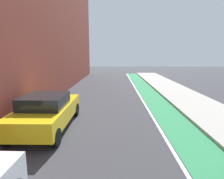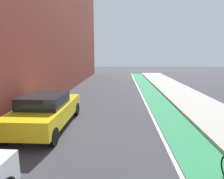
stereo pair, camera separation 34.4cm
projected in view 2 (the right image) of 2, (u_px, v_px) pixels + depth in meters
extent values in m
plane|color=#38383D|center=(114.00, 104.00, 12.49)|extent=(79.54, 79.54, 0.00)
cube|color=#2D8451|center=(155.00, 97.00, 14.30)|extent=(1.60, 36.16, 0.00)
cube|color=white|center=(143.00, 97.00, 14.35)|extent=(0.12, 36.16, 0.00)
cube|color=#A8A59E|center=(187.00, 97.00, 14.17)|extent=(3.14, 36.16, 0.14)
cube|color=yellow|center=(47.00, 112.00, 8.37)|extent=(1.92, 4.55, 0.70)
cube|color=black|center=(44.00, 101.00, 8.05)|extent=(1.69, 1.91, 0.55)
cylinder|color=black|center=(44.00, 109.00, 10.18)|extent=(0.22, 0.66, 0.66)
cylinder|color=black|center=(76.00, 109.00, 10.09)|extent=(0.22, 0.66, 0.66)
cylinder|color=black|center=(5.00, 136.00, 6.79)|extent=(0.22, 0.66, 0.66)
cylinder|color=black|center=(53.00, 137.00, 6.70)|extent=(0.22, 0.66, 0.66)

